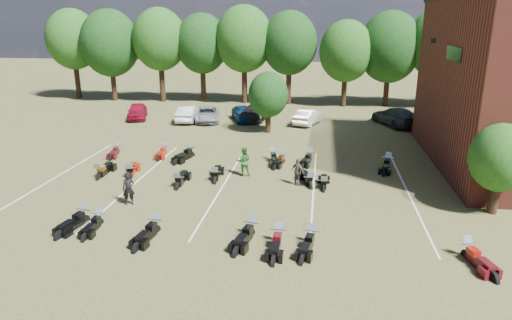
% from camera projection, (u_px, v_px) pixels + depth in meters
% --- Properties ---
extents(ground, '(160.00, 160.00, 0.00)m').
position_uv_depth(ground, '(271.00, 209.00, 22.29)').
color(ground, brown).
rests_on(ground, ground).
extents(car_0, '(2.85, 4.45, 1.41)m').
position_uv_depth(car_0, '(137.00, 111.00, 42.13)').
color(car_0, maroon).
rests_on(car_0, ground).
extents(car_1, '(1.83, 4.46, 1.44)m').
position_uv_depth(car_1, '(188.00, 113.00, 41.09)').
color(car_1, '#B8B8BC').
rests_on(car_1, ground).
extents(car_2, '(3.06, 4.94, 1.27)m').
position_uv_depth(car_2, '(207.00, 114.00, 41.07)').
color(car_2, gray).
rests_on(car_2, ground).
extents(car_3, '(2.86, 5.27, 1.45)m').
position_uv_depth(car_3, '(257.00, 112.00, 41.69)').
color(car_3, black).
rests_on(car_3, ground).
extents(car_4, '(2.99, 4.37, 1.38)m').
position_uv_depth(car_4, '(243.00, 113.00, 41.20)').
color(car_4, navy).
rests_on(car_4, ground).
extents(car_5, '(2.72, 4.37, 1.36)m').
position_uv_depth(car_5, '(309.00, 116.00, 39.96)').
color(car_5, beige).
rests_on(car_5, ground).
extents(car_6, '(4.11, 6.04, 1.53)m').
position_uv_depth(car_6, '(429.00, 120.00, 38.17)').
color(car_6, '#610507').
rests_on(car_6, ground).
extents(car_7, '(4.17, 5.78, 1.55)m').
position_uv_depth(car_7, '(395.00, 116.00, 39.51)').
color(car_7, '#333338').
rests_on(car_7, ground).
extents(person_black, '(0.71, 0.61, 1.65)m').
position_uv_depth(person_black, '(129.00, 189.00, 22.54)').
color(person_black, black).
rests_on(person_black, ground).
extents(person_green, '(0.94, 0.78, 1.74)m').
position_uv_depth(person_green, '(244.00, 161.00, 26.74)').
color(person_green, '#2B6124').
rests_on(person_green, ground).
extents(person_grey, '(0.94, 0.89, 1.56)m').
position_uv_depth(person_grey, '(298.00, 172.00, 25.22)').
color(person_grey, '#524C47').
rests_on(person_grey, ground).
extents(motorcycle_0, '(0.73, 2.05, 1.13)m').
position_uv_depth(motorcycle_0, '(100.00, 225.00, 20.51)').
color(motorcycle_0, black).
rests_on(motorcycle_0, ground).
extents(motorcycle_1, '(1.01, 2.37, 1.28)m').
position_uv_depth(motorcycle_1, '(156.00, 233.00, 19.76)').
color(motorcycle_1, black).
rests_on(motorcycle_1, ground).
extents(motorcycle_2, '(1.09, 2.39, 1.29)m').
position_uv_depth(motorcycle_2, '(85.00, 222.00, 20.80)').
color(motorcycle_2, black).
rests_on(motorcycle_2, ground).
extents(motorcycle_3, '(1.19, 2.46, 1.31)m').
position_uv_depth(motorcycle_3, '(251.00, 236.00, 19.45)').
color(motorcycle_3, black).
rests_on(motorcycle_3, ground).
extents(motorcycle_4, '(1.09, 2.28, 1.22)m').
position_uv_depth(motorcycle_4, '(311.00, 244.00, 18.77)').
color(motorcycle_4, black).
rests_on(motorcycle_4, ground).
extents(motorcycle_5, '(0.76, 2.29, 1.27)m').
position_uv_depth(motorcycle_5, '(278.00, 243.00, 18.83)').
color(motorcycle_5, black).
rests_on(motorcycle_5, ground).
extents(motorcycle_6, '(1.32, 2.36, 1.25)m').
position_uv_depth(motorcycle_6, '(466.00, 258.00, 17.69)').
color(motorcycle_6, '#490A11').
rests_on(motorcycle_6, ground).
extents(motorcycle_7, '(1.34, 2.51, 1.33)m').
position_uv_depth(motorcycle_7, '(131.00, 178.00, 26.48)').
color(motorcycle_7, '#9E170B').
rests_on(motorcycle_7, ground).
extents(motorcycle_8, '(0.88, 2.48, 1.36)m').
position_uv_depth(motorcycle_8, '(99.00, 179.00, 26.45)').
color(motorcycle_8, black).
rests_on(motorcycle_8, ground).
extents(motorcycle_9, '(1.02, 2.47, 1.34)m').
position_uv_depth(motorcycle_9, '(215.00, 182.00, 25.83)').
color(motorcycle_9, black).
rests_on(motorcycle_9, ground).
extents(motorcycle_10, '(0.86, 2.44, 1.34)m').
position_uv_depth(motorcycle_10, '(178.00, 188.00, 24.93)').
color(motorcycle_10, black).
rests_on(motorcycle_10, ground).
extents(motorcycle_11, '(0.69, 2.15, 1.20)m').
position_uv_depth(motorcycle_11, '(324.00, 191.00, 24.59)').
color(motorcycle_11, black).
rests_on(motorcycle_11, ground).
extents(motorcycle_13, '(1.40, 2.45, 1.30)m').
position_uv_depth(motorcycle_13, '(310.00, 188.00, 25.04)').
color(motorcycle_13, black).
rests_on(motorcycle_13, ground).
extents(motorcycle_14, '(0.91, 2.12, 1.14)m').
position_uv_depth(motorcycle_14, '(118.00, 154.00, 31.36)').
color(motorcycle_14, '#3F0910').
rests_on(motorcycle_14, ground).
extents(motorcycle_15, '(0.82, 2.16, 1.18)m').
position_uv_depth(motorcycle_15, '(165.00, 154.00, 31.25)').
color(motorcycle_15, maroon).
rests_on(motorcycle_15, ground).
extents(motorcycle_16, '(1.46, 2.60, 1.38)m').
position_uv_depth(motorcycle_16, '(191.00, 157.00, 30.60)').
color(motorcycle_16, black).
rests_on(motorcycle_16, ground).
extents(motorcycle_17, '(1.14, 2.15, 1.15)m').
position_uv_depth(motorcycle_17, '(283.00, 163.00, 29.38)').
color(motorcycle_17, black).
rests_on(motorcycle_17, ground).
extents(motorcycle_18, '(1.25, 2.31, 1.23)m').
position_uv_depth(motorcycle_18, '(272.00, 160.00, 29.92)').
color(motorcycle_18, black).
rests_on(motorcycle_18, ground).
extents(motorcycle_19, '(1.21, 2.33, 1.24)m').
position_uv_depth(motorcycle_19, '(309.00, 161.00, 29.64)').
color(motorcycle_19, black).
rests_on(motorcycle_19, ground).
extents(motorcycle_20, '(1.29, 2.46, 1.31)m').
position_uv_depth(motorcycle_20, '(387.00, 167.00, 28.50)').
color(motorcycle_20, black).
rests_on(motorcycle_20, ground).
extents(tree_line, '(56.00, 6.00, 9.79)m').
position_uv_depth(tree_line, '(293.00, 44.00, 47.96)').
color(tree_line, black).
rests_on(tree_line, ground).
extents(young_tree_near_building, '(2.80, 2.80, 4.16)m').
position_uv_depth(young_tree_near_building, '(500.00, 158.00, 20.98)').
color(young_tree_near_building, black).
rests_on(young_tree_near_building, ground).
extents(young_tree_midfield, '(3.20, 3.20, 4.70)m').
position_uv_depth(young_tree_midfield, '(268.00, 95.00, 36.29)').
color(young_tree_midfield, black).
rests_on(young_tree_midfield, ground).
extents(parking_lines, '(20.10, 14.00, 0.01)m').
position_uv_depth(parking_lines, '(224.00, 184.00, 25.53)').
color(parking_lines, silver).
rests_on(parking_lines, ground).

